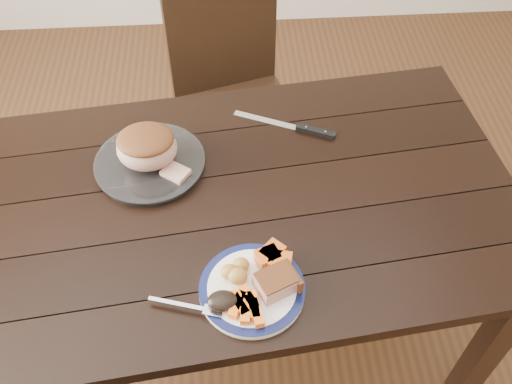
{
  "coord_description": "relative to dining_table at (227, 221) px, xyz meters",
  "views": [
    {
      "loc": [
        0.02,
        -0.98,
        1.94
      ],
      "look_at": [
        0.08,
        -0.02,
        0.8
      ],
      "focal_mm": 40.0,
      "sensor_mm": 36.0,
      "label": 1
    }
  ],
  "objects": [
    {
      "name": "pumpkin_wedges",
      "position": [
        0.11,
        -0.22,
        0.13
      ],
      "size": [
        0.09,
        0.09,
        0.04
      ],
      "color": "orange",
      "rests_on": "dinner_plate"
    },
    {
      "name": "chair_far",
      "position": [
        0.04,
        0.73,
        -0.13
      ],
      "size": [
        0.52,
        0.53,
        0.93
      ],
      "rotation": [
        0.0,
        0.0,
        3.42
      ],
      "color": "black",
      "rests_on": "ground"
    },
    {
      "name": "dinner_plate",
      "position": [
        0.05,
        -0.29,
        0.1
      ],
      "size": [
        0.25,
        0.25,
        0.02
      ],
      "primitive_type": "cylinder",
      "color": "white",
      "rests_on": "dining_table"
    },
    {
      "name": "carving_knife",
      "position": [
        0.24,
        0.26,
        0.1
      ],
      "size": [
        0.3,
        0.15,
        0.01
      ],
      "rotation": [
        0.0,
        0.0,
        -0.42
      ],
      "color": "silver",
      "rests_on": "dining_table"
    },
    {
      "name": "ground",
      "position": [
        0.0,
        0.0,
        -0.66
      ],
      "size": [
        4.0,
        4.0,
        0.0
      ],
      "primitive_type": "plane",
      "color": "#472B16",
      "rests_on": "ground"
    },
    {
      "name": "fork",
      "position": [
        -0.09,
        -0.33,
        0.11
      ],
      "size": [
        0.18,
        0.07,
        0.0
      ],
      "rotation": [
        0.0,
        0.0,
        -0.28
      ],
      "color": "silver",
      "rests_on": "dinner_plate"
    },
    {
      "name": "roast_joint",
      "position": [
        -0.21,
        0.14,
        0.16
      ],
      "size": [
        0.17,
        0.14,
        0.11
      ],
      "primitive_type": "ellipsoid",
      "color": "tan",
      "rests_on": "serving_platter"
    },
    {
      "name": "roasted_potatoes",
      "position": [
        0.02,
        -0.25,
        0.13
      ],
      "size": [
        0.07,
        0.07,
        0.04
      ],
      "color": "gold",
      "rests_on": "dinner_plate"
    },
    {
      "name": "dark_mushroom",
      "position": [
        -0.02,
        -0.33,
        0.13
      ],
      "size": [
        0.07,
        0.05,
        0.03
      ],
      "primitive_type": "ellipsoid",
      "color": "black",
      "rests_on": "dinner_plate"
    },
    {
      "name": "cut_slice",
      "position": [
        -0.14,
        0.08,
        0.12
      ],
      "size": [
        0.09,
        0.09,
        0.02
      ],
      "primitive_type": "cube",
      "rotation": [
        0.0,
        0.0,
        -0.63
      ],
      "color": "tan",
      "rests_on": "serving_platter"
    },
    {
      "name": "pork_slice",
      "position": [
        0.11,
        -0.29,
        0.13
      ],
      "size": [
        0.11,
        0.1,
        0.04
      ],
      "primitive_type": "cube",
      "rotation": [
        0.0,
        0.0,
        0.42
      ],
      "color": "tan",
      "rests_on": "dinner_plate"
    },
    {
      "name": "serving_platter",
      "position": [
        -0.21,
        0.14,
        0.1
      ],
      "size": [
        0.3,
        0.3,
        0.02
      ],
      "primitive_type": "cylinder",
      "color": "white",
      "rests_on": "dining_table"
    },
    {
      "name": "carrot_batons",
      "position": [
        0.04,
        -0.34,
        0.12
      ],
      "size": [
        0.08,
        0.11,
        0.02
      ],
      "color": "orange",
      "rests_on": "dinner_plate"
    },
    {
      "name": "dining_table",
      "position": [
        0.0,
        0.0,
        0.0
      ],
      "size": [
        1.69,
        1.07,
        0.75
      ],
      "rotation": [
        0.0,
        0.0,
        0.11
      ],
      "color": "black",
      "rests_on": "ground"
    },
    {
      "name": "plate_rim",
      "position": [
        0.05,
        -0.29,
        0.11
      ],
      "size": [
        0.25,
        0.25,
        0.02
      ],
      "primitive_type": "torus",
      "color": "#0D1341",
      "rests_on": "dinner_plate"
    }
  ]
}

